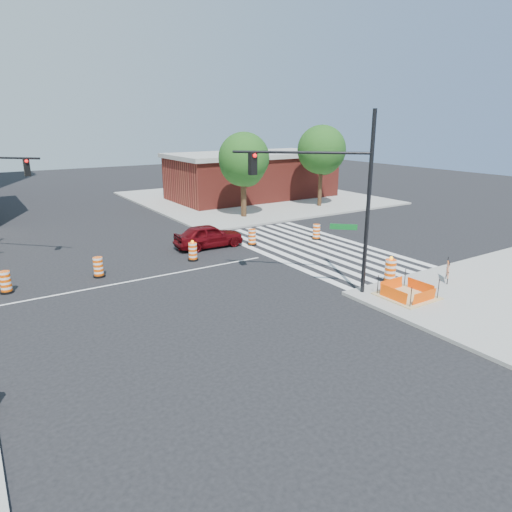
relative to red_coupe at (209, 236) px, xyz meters
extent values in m
plane|color=black|center=(-5.65, -3.59, -0.74)|extent=(120.00, 120.00, 0.00)
cube|color=gray|center=(12.35, 14.41, -0.66)|extent=(22.00, 22.00, 0.15)
cube|color=silver|center=(2.15, -3.59, -0.73)|extent=(0.45, 13.50, 0.01)
cube|color=silver|center=(3.05, -3.59, -0.73)|extent=(0.45, 13.50, 0.01)
cube|color=silver|center=(3.95, -3.59, -0.73)|extent=(0.45, 13.50, 0.01)
cube|color=silver|center=(4.85, -3.59, -0.73)|extent=(0.45, 13.50, 0.01)
cube|color=silver|center=(5.75, -3.59, -0.73)|extent=(0.45, 13.50, 0.01)
cube|color=silver|center=(6.65, -3.59, -0.73)|extent=(0.45, 13.50, 0.01)
cube|color=silver|center=(7.55, -3.59, -0.73)|extent=(0.45, 13.50, 0.01)
cube|color=silver|center=(8.45, -3.59, -0.73)|extent=(0.45, 13.50, 0.01)
cube|color=silver|center=(-5.65, -3.59, -0.73)|extent=(14.00, 0.12, 0.01)
cube|color=tan|center=(3.35, -12.59, -0.56)|extent=(2.20, 2.20, 0.05)
cube|color=#FC4E05|center=(3.35, -13.49, -0.31)|extent=(1.44, 0.02, 0.55)
cube|color=#FC4E05|center=(3.35, -11.69, -0.31)|extent=(1.44, 0.02, 0.55)
cube|color=#FC4E05|center=(2.45, -12.59, -0.31)|extent=(0.02, 1.44, 0.55)
cube|color=#FC4E05|center=(4.25, -12.59, -0.31)|extent=(0.02, 1.44, 0.55)
cylinder|color=black|center=(2.45, -13.49, -0.14)|extent=(0.04, 0.04, 0.90)
cylinder|color=black|center=(4.25, -13.49, -0.14)|extent=(0.04, 0.04, 0.90)
cylinder|color=black|center=(2.45, -11.69, -0.14)|extent=(0.04, 0.04, 0.90)
cylinder|color=black|center=(4.25, -11.69, -0.14)|extent=(0.04, 0.04, 0.90)
cube|color=maroon|center=(12.35, 14.41, 1.36)|extent=(16.00, 8.00, 4.20)
cube|color=gray|center=(12.35, 14.41, 3.66)|extent=(16.50, 8.50, 0.40)
imported|color=#50060B|center=(0.00, 0.00, 0.00)|extent=(4.38, 1.88, 1.47)
cylinder|color=black|center=(2.13, -11.08, 3.39)|extent=(0.18, 0.18, 7.95)
cylinder|color=black|center=(-0.04, -9.04, 5.57)|extent=(4.42, 4.18, 0.12)
cube|color=black|center=(-1.56, -7.61, 5.08)|extent=(0.32, 0.28, 0.99)
sphere|color=#FF0C0C|center=(-1.56, -7.79, 5.42)|extent=(0.18, 0.18, 0.18)
cube|color=#0C591E|center=(1.40, -10.40, 2.39)|extent=(0.89, 0.85, 0.25)
cube|color=black|center=(-9.51, 1.53, 4.59)|extent=(0.29, 0.25, 0.91)
sphere|color=#FF0C0C|center=(-9.51, 1.35, 4.91)|extent=(0.16, 0.16, 0.16)
cylinder|color=black|center=(4.19, -10.85, -0.53)|extent=(0.65, 0.65, 0.11)
cylinder|color=#FF5405|center=(4.19, -10.85, 0.01)|extent=(0.52, 0.52, 1.03)
sphere|color=#FF990C|center=(4.19, -10.85, 0.61)|extent=(0.17, 0.17, 0.17)
cube|color=#FF5405|center=(6.56, -12.30, 0.19)|extent=(0.76, 0.63, 0.31)
cube|color=#FF5405|center=(6.56, -12.30, -0.16)|extent=(0.76, 0.63, 0.25)
cylinder|color=black|center=(6.23, -12.57, -0.03)|extent=(0.04, 0.04, 1.12)
cylinder|color=black|center=(6.89, -12.03, -0.03)|extent=(0.04, 0.04, 1.12)
cylinder|color=#382314|center=(6.48, 6.54, 1.23)|extent=(0.34, 0.34, 3.94)
sphere|color=#1B4915|center=(6.48, 6.54, 3.69)|extent=(3.69, 3.69, 3.69)
sphere|color=#1B4915|center=(7.02, 6.86, 3.08)|extent=(2.71, 2.71, 2.71)
sphere|color=#1B4915|center=(6.06, 6.32, 3.33)|extent=(2.46, 2.46, 2.46)
cylinder|color=#382314|center=(6.52, 6.43, 1.41)|extent=(0.35, 0.35, 4.28)
sphere|color=#1B4915|center=(6.52, 6.43, 4.08)|extent=(4.02, 4.02, 4.02)
sphere|color=#1B4915|center=(7.07, 6.76, 3.41)|extent=(2.95, 2.95, 2.95)
sphere|color=#1B4915|center=(6.08, 6.21, 3.68)|extent=(2.68, 2.68, 2.68)
cylinder|color=#382314|center=(14.89, 6.91, 1.56)|extent=(0.35, 0.35, 4.59)
sphere|color=#1B4915|center=(14.89, 6.91, 4.43)|extent=(4.30, 4.30, 4.30)
sphere|color=#1B4915|center=(15.44, 7.24, 3.71)|extent=(3.16, 3.16, 3.16)
sphere|color=#1B4915|center=(14.44, 6.69, 4.00)|extent=(2.87, 2.87, 2.87)
cylinder|color=black|center=(-11.46, -2.03, -0.69)|extent=(0.60, 0.60, 0.10)
cylinder|color=#FF5405|center=(-11.46, -2.03, -0.19)|extent=(0.48, 0.48, 0.95)
cylinder|color=black|center=(-7.29, -2.04, -0.69)|extent=(0.60, 0.60, 0.10)
cylinder|color=#FF5405|center=(-7.29, -2.04, -0.19)|extent=(0.48, 0.48, 0.95)
cylinder|color=black|center=(-2.05, -2.03, -0.69)|extent=(0.60, 0.60, 0.10)
cylinder|color=#FF5405|center=(-2.05, -2.03, -0.19)|extent=(0.48, 0.48, 0.95)
sphere|color=#FF990C|center=(-2.05, -2.03, 0.36)|extent=(0.16, 0.16, 0.16)
cylinder|color=black|center=(2.56, -1.03, -0.69)|extent=(0.60, 0.60, 0.10)
cylinder|color=#FF5405|center=(2.56, -1.03, -0.19)|extent=(0.48, 0.48, 0.95)
cylinder|color=black|center=(6.95, -2.12, -0.69)|extent=(0.60, 0.60, 0.10)
cylinder|color=#FF5405|center=(6.95, -2.12, -0.19)|extent=(0.48, 0.48, 0.95)
camera|label=1|loc=(-12.45, -24.79, 6.86)|focal=32.00mm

